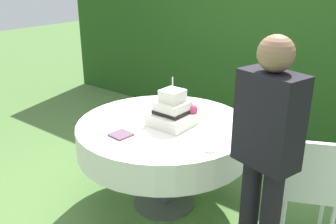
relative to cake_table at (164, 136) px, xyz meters
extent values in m
plane|color=#547A3D|center=(0.00, 0.00, -0.64)|extent=(20.00, 20.00, 0.00)
cube|color=#234C19|center=(0.00, 2.14, 0.51)|extent=(6.71, 0.41, 2.29)
cylinder|color=#4C4C51|center=(0.00, 0.00, -0.63)|extent=(0.52, 0.52, 0.02)
cylinder|color=#4C4C51|center=(0.00, 0.00, -0.27)|extent=(0.11, 0.11, 0.72)
cylinder|color=brown|center=(0.00, 0.00, 0.10)|extent=(1.36, 1.36, 0.03)
cylinder|color=white|center=(0.00, 0.00, 0.00)|extent=(1.39, 1.39, 0.24)
cube|color=white|center=(0.07, 0.02, 0.17)|extent=(0.32, 0.32, 0.10)
cube|color=white|center=(0.07, 0.02, 0.26)|extent=(0.23, 0.23, 0.10)
cube|color=black|center=(0.07, 0.02, 0.23)|extent=(0.24, 0.24, 0.03)
cube|color=white|center=(0.07, 0.02, 0.36)|extent=(0.16, 0.16, 0.10)
sphere|color=#D13866|center=(0.19, 0.13, 0.24)|extent=(0.08, 0.08, 0.08)
cylinder|color=silver|center=(0.07, 0.02, 0.46)|extent=(0.01, 0.01, 0.10)
cylinder|color=white|center=(-0.32, 0.06, 0.12)|extent=(0.15, 0.15, 0.01)
cylinder|color=white|center=(0.55, -0.17, 0.12)|extent=(0.11, 0.11, 0.01)
cube|color=#6B4C60|center=(-0.10, -0.38, 0.13)|extent=(0.16, 0.16, 0.01)
cylinder|color=white|center=(1.18, 0.48, -0.41)|extent=(0.03, 0.03, 0.45)
cylinder|color=white|center=(0.89, 0.34, -0.41)|extent=(0.03, 0.03, 0.45)
cube|color=white|center=(1.10, 0.26, -0.17)|extent=(0.53, 0.53, 0.04)
cube|color=white|center=(1.18, 0.10, 0.05)|extent=(0.38, 0.21, 0.40)
cylinder|color=black|center=(0.91, -0.27, -0.21)|extent=(0.12, 0.12, 0.85)
cube|color=black|center=(0.99, -0.30, 0.49)|extent=(0.40, 0.29, 0.55)
sphere|color=#8C664C|center=(0.99, -0.30, 0.86)|extent=(0.20, 0.20, 0.20)
camera|label=1|loc=(1.74, -2.16, 1.28)|focal=40.24mm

